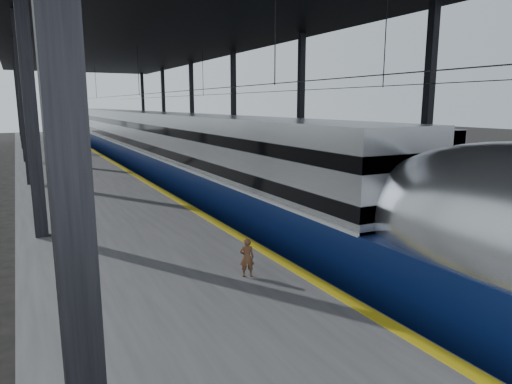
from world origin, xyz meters
TOP-DOWN VIEW (x-y plane):
  - ground at (0.00, 0.00)m, footprint 160.00×160.00m
  - platform at (-3.50, 20.00)m, footprint 6.00×80.00m
  - yellow_strip at (-0.70, 20.00)m, footprint 0.30×80.00m
  - rails at (4.50, 20.00)m, footprint 6.52×80.00m
  - canopy at (1.90, 20.00)m, footprint 18.00×75.00m
  - tgv_train at (2.00, 23.02)m, footprint 2.98×65.20m
  - second_train at (7.00, 29.33)m, footprint 2.81×56.05m
  - child at (-1.90, -0.63)m, footprint 0.37×0.31m

SIDE VIEW (x-z plane):
  - ground at x=0.00m, z-range 0.00..0.00m
  - rails at x=4.50m, z-range 0.00..0.16m
  - platform at x=-3.50m, z-range 0.00..1.00m
  - yellow_strip at x=-0.70m, z-range 1.00..1.01m
  - child at x=-1.90m, z-range 1.00..1.88m
  - second_train at x=7.00m, z-range 0.03..3.90m
  - tgv_train at x=2.00m, z-range -0.14..4.13m
  - canopy at x=1.90m, z-range 4.38..13.85m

